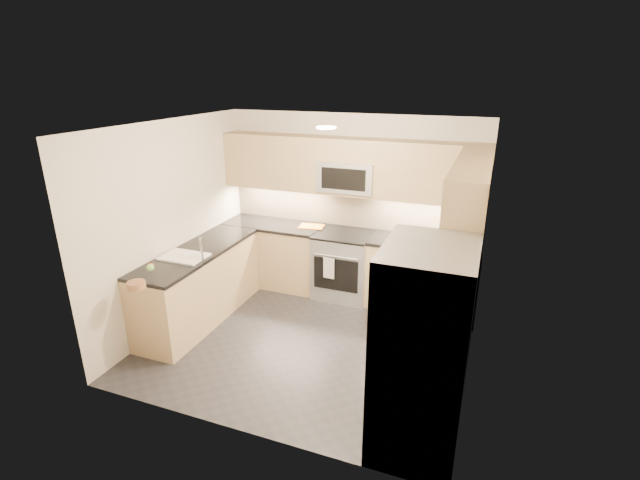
% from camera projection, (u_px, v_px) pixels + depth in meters
% --- Properties ---
extents(floor, '(3.60, 3.20, 0.00)m').
position_uv_depth(floor, '(310.00, 340.00, 5.53)').
color(floor, '#26252B').
rests_on(floor, ground).
extents(ceiling, '(3.60, 3.20, 0.02)m').
position_uv_depth(ceiling, '(308.00, 126.00, 4.67)').
color(ceiling, beige).
rests_on(ceiling, wall_back).
extents(wall_back, '(3.60, 0.02, 2.50)m').
position_uv_depth(wall_back, '(352.00, 205.00, 6.51)').
color(wall_back, beige).
rests_on(wall_back, floor).
extents(wall_front, '(3.60, 0.02, 2.50)m').
position_uv_depth(wall_front, '(233.00, 307.00, 3.70)').
color(wall_front, beige).
rests_on(wall_front, floor).
extents(wall_left, '(0.02, 3.20, 2.50)m').
position_uv_depth(wall_left, '(174.00, 224.00, 5.70)').
color(wall_left, beige).
rests_on(wall_left, floor).
extents(wall_right, '(0.02, 3.20, 2.50)m').
position_uv_depth(wall_right, '(480.00, 264.00, 4.50)').
color(wall_right, beige).
rests_on(wall_right, floor).
extents(base_cab_back_left, '(1.42, 0.60, 0.90)m').
position_uv_depth(base_cab_back_left, '(274.00, 255.00, 6.88)').
color(base_cab_back_left, tan).
rests_on(base_cab_back_left, floor).
extents(base_cab_back_right, '(1.42, 0.60, 0.90)m').
position_uv_depth(base_cab_back_right, '(422.00, 276.00, 6.15)').
color(base_cab_back_right, tan).
rests_on(base_cab_back_right, floor).
extents(base_cab_right, '(0.60, 1.70, 0.90)m').
position_uv_depth(base_cab_right, '(443.00, 324.00, 5.01)').
color(base_cab_right, tan).
rests_on(base_cab_right, floor).
extents(base_cab_peninsula, '(0.60, 2.00, 0.90)m').
position_uv_depth(base_cab_peninsula, '(200.00, 286.00, 5.88)').
color(base_cab_peninsula, tan).
rests_on(base_cab_peninsula, floor).
extents(countertop_back_left, '(1.42, 0.63, 0.04)m').
position_uv_depth(countertop_back_left, '(273.00, 225.00, 6.72)').
color(countertop_back_left, black).
rests_on(countertop_back_left, base_cab_back_left).
extents(countertop_back_right, '(1.42, 0.63, 0.04)m').
position_uv_depth(countertop_back_right, '(425.00, 243.00, 5.99)').
color(countertop_back_right, black).
rests_on(countertop_back_right, base_cab_back_right).
extents(countertop_right, '(0.63, 1.70, 0.04)m').
position_uv_depth(countertop_right, '(447.00, 284.00, 4.85)').
color(countertop_right, black).
rests_on(countertop_right, base_cab_right).
extents(countertop_peninsula, '(0.63, 2.00, 0.04)m').
position_uv_depth(countertop_peninsula, '(197.00, 252.00, 5.71)').
color(countertop_peninsula, black).
rests_on(countertop_peninsula, base_cab_peninsula).
extents(upper_cab_back, '(3.60, 0.35, 0.75)m').
position_uv_depth(upper_cab_back, '(349.00, 166.00, 6.15)').
color(upper_cab_back, tan).
rests_on(upper_cab_back, wall_back).
extents(upper_cab_right, '(0.35, 1.95, 0.75)m').
position_uv_depth(upper_cab_right, '(470.00, 199.00, 4.60)').
color(upper_cab_right, tan).
rests_on(upper_cab_right, wall_right).
extents(backsplash_back, '(3.60, 0.01, 0.51)m').
position_uv_depth(backsplash_back, '(351.00, 209.00, 6.52)').
color(backsplash_back, tan).
rests_on(backsplash_back, wall_back).
extents(backsplash_right, '(0.01, 2.30, 0.51)m').
position_uv_depth(backsplash_right, '(481.00, 254.00, 4.92)').
color(backsplash_right, tan).
rests_on(backsplash_right, wall_right).
extents(gas_range, '(0.76, 0.65, 0.91)m').
position_uv_depth(gas_range, '(343.00, 265.00, 6.49)').
color(gas_range, '#979B9F').
rests_on(gas_range, floor).
extents(range_cooktop, '(0.76, 0.65, 0.03)m').
position_uv_depth(range_cooktop, '(344.00, 234.00, 6.34)').
color(range_cooktop, black).
rests_on(range_cooktop, gas_range).
extents(oven_door_glass, '(0.62, 0.02, 0.45)m').
position_uv_depth(oven_door_glass, '(336.00, 275.00, 6.21)').
color(oven_door_glass, black).
rests_on(oven_door_glass, gas_range).
extents(oven_handle, '(0.60, 0.02, 0.02)m').
position_uv_depth(oven_handle, '(335.00, 257.00, 6.10)').
color(oven_handle, '#B2B5BA').
rests_on(oven_handle, gas_range).
extents(microwave, '(0.76, 0.40, 0.40)m').
position_uv_depth(microwave, '(348.00, 176.00, 6.18)').
color(microwave, '#ACAEB4').
rests_on(microwave, upper_cab_back).
extents(microwave_door, '(0.60, 0.01, 0.28)m').
position_uv_depth(microwave_door, '(343.00, 179.00, 6.00)').
color(microwave_door, black).
rests_on(microwave_door, microwave).
extents(refrigerator, '(0.70, 0.90, 1.80)m').
position_uv_depth(refrigerator, '(422.00, 351.00, 3.73)').
color(refrigerator, '#989A9F').
rests_on(refrigerator, floor).
extents(fridge_handle_left, '(0.02, 0.02, 1.20)m').
position_uv_depth(fridge_handle_left, '(372.00, 348.00, 3.68)').
color(fridge_handle_left, '#B2B5BA').
rests_on(fridge_handle_left, refrigerator).
extents(fridge_handle_right, '(0.02, 0.02, 1.20)m').
position_uv_depth(fridge_handle_right, '(383.00, 326.00, 3.99)').
color(fridge_handle_right, '#B2B5BA').
rests_on(fridge_handle_right, refrigerator).
extents(sink_basin, '(0.52, 0.38, 0.16)m').
position_uv_depth(sink_basin, '(184.00, 262.00, 5.51)').
color(sink_basin, white).
rests_on(sink_basin, base_cab_peninsula).
extents(faucet, '(0.03, 0.03, 0.28)m').
position_uv_depth(faucet, '(202.00, 249.00, 5.35)').
color(faucet, silver).
rests_on(faucet, countertop_peninsula).
extents(utensil_bowl, '(0.38, 0.38, 0.17)m').
position_uv_depth(utensil_bowl, '(463.00, 243.00, 5.72)').
color(utensil_bowl, '#5EBC50').
rests_on(utensil_bowl, countertop_back_right).
extents(cutting_board, '(0.37, 0.28, 0.01)m').
position_uv_depth(cutting_board, '(312.00, 226.00, 6.57)').
color(cutting_board, orange).
rests_on(cutting_board, countertop_back_left).
extents(fruit_basket, '(0.20, 0.20, 0.07)m').
position_uv_depth(fruit_basket, '(136.00, 285.00, 4.70)').
color(fruit_basket, '#8F6042').
rests_on(fruit_basket, countertop_peninsula).
extents(fruit_apple, '(0.07, 0.07, 0.07)m').
position_uv_depth(fruit_apple, '(151.00, 266.00, 4.95)').
color(fruit_apple, '#A22212').
rests_on(fruit_apple, fruit_basket).
extents(fruit_pear, '(0.08, 0.08, 0.08)m').
position_uv_depth(fruit_pear, '(150.00, 268.00, 4.92)').
color(fruit_pear, '#73BE51').
rests_on(fruit_pear, fruit_basket).
extents(dish_towel_check, '(0.16, 0.03, 0.29)m').
position_uv_depth(dish_towel_check, '(329.00, 268.00, 6.16)').
color(dish_towel_check, silver).
rests_on(dish_towel_check, oven_handle).
extents(fruit_orange, '(0.06, 0.06, 0.06)m').
position_uv_depth(fruit_orange, '(151.00, 268.00, 4.91)').
color(fruit_orange, orange).
rests_on(fruit_orange, fruit_basket).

